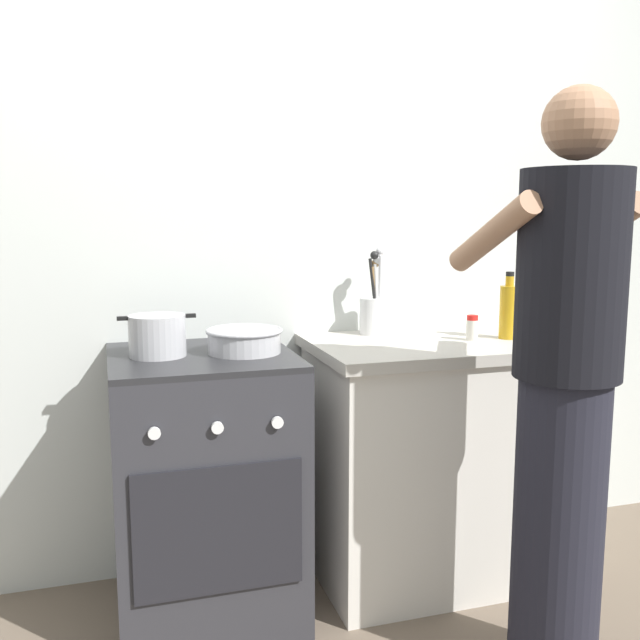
# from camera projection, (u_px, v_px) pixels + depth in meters

# --- Properties ---
(ground) EXTENTS (6.00, 6.00, 0.00)m
(ground) POSITION_uv_depth(u_px,v_px,m) (316.00, 613.00, 2.43)
(ground) COLOR #6B5B4C
(back_wall) EXTENTS (3.20, 0.10, 2.50)m
(back_wall) POSITION_uv_depth(u_px,v_px,m) (328.00, 242.00, 2.77)
(back_wall) COLOR silver
(back_wall) RESTS_ON ground
(countertop) EXTENTS (1.00, 0.60, 0.90)m
(countertop) POSITION_uv_depth(u_px,v_px,m) (445.00, 457.00, 2.66)
(countertop) COLOR silver
(countertop) RESTS_ON ground
(stove_range) EXTENTS (0.60, 0.62, 0.90)m
(stove_range) POSITION_uv_depth(u_px,v_px,m) (205.00, 484.00, 2.40)
(stove_range) COLOR #2D2D33
(stove_range) RESTS_ON ground
(pot) EXTENTS (0.25, 0.18, 0.13)m
(pot) POSITION_uv_depth(u_px,v_px,m) (157.00, 336.00, 2.29)
(pot) COLOR #B2B2B7
(pot) RESTS_ON stove_range
(mixing_bowl) EXTENTS (0.26, 0.26, 0.08)m
(mixing_bowl) POSITION_uv_depth(u_px,v_px,m) (244.00, 339.00, 2.35)
(mixing_bowl) COLOR #B7B7BC
(mixing_bowl) RESTS_ON stove_range
(utensil_crock) EXTENTS (0.10, 0.10, 0.33)m
(utensil_crock) POSITION_uv_depth(u_px,v_px,m) (373.00, 310.00, 2.70)
(utensil_crock) COLOR silver
(utensil_crock) RESTS_ON countertop
(spice_bottle) EXTENTS (0.04, 0.04, 0.09)m
(spice_bottle) POSITION_uv_depth(u_px,v_px,m) (472.00, 328.00, 2.58)
(spice_bottle) COLOR silver
(spice_bottle) RESTS_ON countertop
(oil_bottle) EXTENTS (0.07, 0.07, 0.25)m
(oil_bottle) POSITION_uv_depth(u_px,v_px,m) (509.00, 311.00, 2.61)
(oil_bottle) COLOR gold
(oil_bottle) RESTS_ON countertop
(person) EXTENTS (0.41, 0.50, 1.70)m
(person) POSITION_uv_depth(u_px,v_px,m) (564.00, 390.00, 2.02)
(person) COLOR black
(person) RESTS_ON ground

